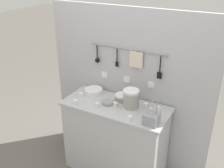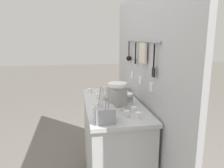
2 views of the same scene
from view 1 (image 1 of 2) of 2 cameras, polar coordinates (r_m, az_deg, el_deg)
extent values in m
cube|color=#B7BABC|center=(2.83, 0.78, -4.92)|extent=(1.16, 0.51, 0.03)
cube|color=#B7BABC|center=(3.08, 0.73, -12.09)|extent=(1.11, 0.49, 0.86)
cube|color=#B2B2B7|center=(3.03, 3.37, -1.36)|extent=(1.96, 0.04, 1.89)
cylinder|color=#93969E|center=(2.81, 3.34, 7.60)|extent=(0.88, 0.01, 0.01)
sphere|color=#93969E|center=(3.02, -4.33, 8.82)|extent=(0.02, 0.02, 0.02)
sphere|color=#93969E|center=(2.66, 11.99, 6.06)|extent=(0.02, 0.02, 0.02)
cylinder|color=black|center=(3.00, -3.26, 6.93)|extent=(0.01, 0.01, 0.16)
sphere|color=black|center=(3.03, -3.21, 5.16)|extent=(0.06, 0.06, 0.06)
cylinder|color=#93969E|center=(2.98, -3.17, 8.53)|extent=(0.01, 0.01, 0.02)
cylinder|color=black|center=(2.88, 1.09, 6.21)|extent=(0.01, 0.01, 0.15)
cube|color=black|center=(2.91, 1.08, 4.32)|extent=(0.04, 0.01, 0.06)
cylinder|color=#93969E|center=(2.86, 1.22, 7.83)|extent=(0.01, 0.01, 0.02)
cube|color=beige|center=(2.78, 5.30, 5.28)|extent=(0.15, 0.02, 0.17)
cylinder|color=#93969E|center=(2.77, 5.47, 7.11)|extent=(0.01, 0.01, 0.02)
cylinder|color=black|center=(2.70, 10.45, 4.17)|extent=(0.01, 0.01, 0.18)
cube|color=black|center=(2.74, 10.25, 1.82)|extent=(0.05, 0.01, 0.07)
cylinder|color=#93969E|center=(2.68, 10.69, 6.17)|extent=(0.01, 0.01, 0.02)
cube|color=white|center=(3.07, -1.65, 2.05)|extent=(0.07, 0.01, 0.07)
cube|color=white|center=(2.94, 3.23, 0.97)|extent=(0.07, 0.01, 0.07)
cube|color=white|center=(2.84, 8.50, -0.20)|extent=(0.07, 0.01, 0.07)
cylinder|color=white|center=(2.89, 2.20, -3.47)|extent=(0.15, 0.15, 0.04)
cylinder|color=white|center=(2.88, 2.21, -3.07)|extent=(0.15, 0.15, 0.04)
cylinder|color=white|center=(2.87, 2.21, -2.66)|extent=(0.15, 0.15, 0.04)
cylinder|color=white|center=(2.75, 4.11, -4.96)|extent=(0.17, 0.17, 0.05)
cylinder|color=white|center=(2.74, 4.13, -4.45)|extent=(0.17, 0.17, 0.05)
cylinder|color=white|center=(2.73, 4.15, -3.93)|extent=(0.17, 0.17, 0.05)
cylinder|color=white|center=(2.71, 4.17, -3.41)|extent=(0.17, 0.17, 0.05)
cylinder|color=white|center=(2.70, 4.19, -2.89)|extent=(0.17, 0.17, 0.05)
cylinder|color=white|center=(2.69, 4.21, -2.36)|extent=(0.17, 0.17, 0.05)
cylinder|color=white|center=(2.67, 4.22, -1.82)|extent=(0.17, 0.17, 0.05)
cylinder|color=white|center=(3.07, -4.00, -1.97)|extent=(0.21, 0.21, 0.01)
cylinder|color=white|center=(3.07, -4.00, -1.81)|extent=(0.21, 0.21, 0.01)
cylinder|color=white|center=(3.07, -4.01, -1.64)|extent=(0.21, 0.21, 0.01)
cylinder|color=white|center=(3.06, -4.01, -1.48)|extent=(0.21, 0.21, 0.01)
cylinder|color=white|center=(3.06, -4.02, -1.32)|extent=(0.21, 0.21, 0.01)
cylinder|color=white|center=(3.05, -4.03, -1.15)|extent=(0.21, 0.21, 0.01)
cylinder|color=#93969E|center=(2.84, -0.98, -4.06)|extent=(0.12, 0.12, 0.04)
cube|color=#93969E|center=(2.53, 8.57, -7.42)|extent=(0.14, 0.14, 0.11)
cylinder|color=#C6B793|center=(2.46, 8.26, -5.73)|extent=(0.01, 0.03, 0.19)
cylinder|color=#93969E|center=(2.46, 7.81, -5.64)|extent=(0.02, 0.03, 0.20)
cylinder|color=#93969E|center=(2.48, 9.66, -5.28)|extent=(0.03, 0.02, 0.22)
cylinder|color=#C6B793|center=(2.46, 8.82, -5.59)|extent=(0.02, 0.03, 0.21)
cylinder|color=#93969E|center=(2.46, 9.77, -5.59)|extent=(0.01, 0.02, 0.21)
cylinder|color=#93969E|center=(2.51, 8.32, -5.07)|extent=(0.02, 0.01, 0.19)
cylinder|color=white|center=(2.80, 7.37, -4.63)|extent=(0.04, 0.04, 0.05)
cylinder|color=white|center=(2.57, 3.87, -7.40)|extent=(0.04, 0.04, 0.05)
cylinder|color=white|center=(2.76, 9.92, -5.30)|extent=(0.04, 0.04, 0.05)
cylinder|color=white|center=(2.71, 8.40, -5.74)|extent=(0.04, 0.04, 0.05)
cylinder|color=white|center=(2.79, 0.77, -4.47)|extent=(0.04, 0.04, 0.05)
cylinder|color=white|center=(2.79, -3.19, -4.55)|extent=(0.04, 0.04, 0.05)
cylinder|color=white|center=(3.01, -6.84, -2.31)|extent=(0.04, 0.04, 0.05)
cylinder|color=white|center=(2.87, -7.86, -3.90)|extent=(0.04, 0.04, 0.05)
camera|label=2|loc=(2.14, 47.11, -5.71)|focal=35.00mm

